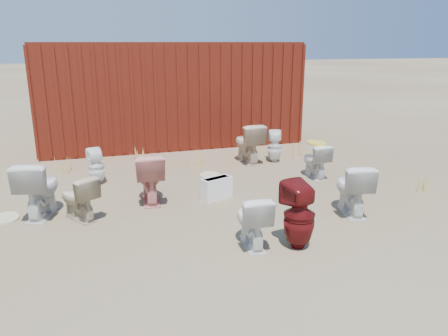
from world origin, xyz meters
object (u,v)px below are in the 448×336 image
object	(u,v)px
toilet_front_pink	(149,177)
toilet_front_e	(352,188)
loose_tank	(217,188)
toilet_front_c	(252,220)
toilet_front_a	(39,188)
toilet_back_yellowlid	(315,161)
shipping_container	(169,93)
toilet_back_beige_right	(248,143)
toilet_back_beige_left	(78,198)
toilet_back_a	(96,167)
toilet_back_e	(275,146)
toilet_front_maroon	(299,215)

from	to	relation	value
toilet_front_pink	toilet_front_e	size ratio (longest dim) A/B	1.05
loose_tank	toilet_front_pink	bearing A→B (deg)	148.41
toilet_front_c	toilet_front_pink	bearing A→B (deg)	-58.39
toilet_front_a	toilet_back_yellowlid	xyz separation A→B (m)	(4.64, 0.50, -0.10)
toilet_front_e	toilet_back_yellowlid	size ratio (longest dim) A/B	1.19
toilet_front_a	toilet_front_c	world-z (taller)	toilet_front_a
shipping_container	toilet_back_beige_right	size ratio (longest dim) A/B	7.29
toilet_front_a	toilet_front_e	bearing A→B (deg)	179.18
toilet_back_beige_left	toilet_front_pink	bearing A→B (deg)	169.50
toilet_front_a	toilet_back_a	bearing A→B (deg)	-107.25
toilet_back_yellowlid	toilet_front_e	bearing A→B (deg)	76.91
toilet_front_c	toilet_back_yellowlid	distance (m)	3.10
toilet_front_a	loose_tank	bearing A→B (deg)	-166.50
shipping_container	loose_tank	xyz separation A→B (m)	(-0.07, -4.44, -1.02)
toilet_front_a	toilet_back_a	distance (m)	1.51
shipping_container	toilet_front_pink	bearing A→B (deg)	-104.51
toilet_back_beige_left	toilet_back_e	xyz separation A→B (m)	(3.84, 2.03, 0.01)
toilet_back_a	toilet_back_yellowlid	size ratio (longest dim) A/B	0.99
toilet_front_a	toilet_back_e	bearing A→B (deg)	-143.44
toilet_back_beige_right	toilet_back_yellowlid	xyz separation A→B (m)	(0.82, -1.34, -0.09)
toilet_back_yellowlid	toilet_back_e	bearing A→B (deg)	-79.19
toilet_back_yellowlid	toilet_front_maroon	bearing A→B (deg)	55.95
toilet_front_pink	toilet_back_e	bearing A→B (deg)	-147.14
toilet_back_a	toilet_front_pink	bearing A→B (deg)	111.75
toilet_back_a	toilet_back_beige_right	distance (m)	3.07
toilet_front_c	toilet_back_a	distance (m)	3.52
toilet_front_maroon	loose_tank	bearing A→B (deg)	-86.37
toilet_front_pink	toilet_front_c	world-z (taller)	toilet_front_pink
toilet_front_maroon	toilet_back_a	bearing A→B (deg)	-65.32
toilet_front_c	toilet_back_e	bearing A→B (deg)	-112.87
toilet_front_e	toilet_back_yellowlid	distance (m)	1.75
shipping_container	toilet_back_beige_left	distance (m)	5.22
toilet_front_maroon	toilet_back_a	world-z (taller)	toilet_front_maroon
toilet_back_e	shipping_container	bearing A→B (deg)	-35.38
shipping_container	toilet_front_a	bearing A→B (deg)	-121.47
toilet_back_beige_right	toilet_back_e	bearing A→B (deg)	163.00
toilet_front_pink	toilet_back_a	bearing A→B (deg)	-52.93
toilet_front_pink	shipping_container	bearing A→B (deg)	-101.40
toilet_front_e	toilet_back_e	bearing A→B (deg)	-78.69
toilet_front_e	toilet_back_yellowlid	world-z (taller)	toilet_front_e
toilet_front_maroon	toilet_back_beige_right	bearing A→B (deg)	-111.11
toilet_back_beige_right	loose_tank	size ratio (longest dim) A/B	1.65
toilet_back_yellowlid	loose_tank	bearing A→B (deg)	13.73
toilet_front_pink	toilet_front_e	distance (m)	3.04
toilet_back_beige_left	toilet_front_c	bearing A→B (deg)	110.92
shipping_container	toilet_front_c	distance (m)	6.21
toilet_front_a	toilet_front_maroon	distance (m)	3.66
toilet_front_a	toilet_back_beige_right	size ratio (longest dim) A/B	1.01
loose_tank	toilet_back_yellowlid	bearing A→B (deg)	-5.20
toilet_back_beige_right	loose_tank	bearing A→B (deg)	52.40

